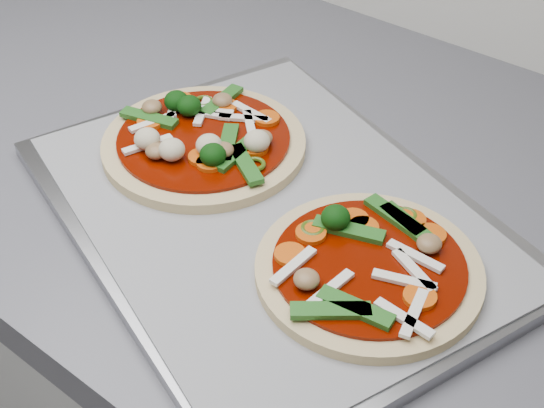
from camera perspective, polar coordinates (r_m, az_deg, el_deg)
The scene contains 5 objects.
base_cabinet at distance 1.33m, azimuth -16.19°, elevation -5.00°, with size 3.60×0.60×0.86m, color silver.
baking_tray at distance 0.66m, azimuth -0.21°, elevation -0.73°, with size 0.42×0.31×0.01m, color gray.
parchment at distance 0.65m, azimuth -0.21°, elevation -0.21°, with size 0.40×0.29×0.00m, color gray.
pizza_left at distance 0.71m, azimuth -5.19°, elevation 4.82°, with size 0.20×0.20×0.03m.
pizza_right at distance 0.59m, azimuth 7.21°, elevation -4.58°, with size 0.24×0.24×0.03m.
Camera 1 is at (0.84, 0.83, 1.34)m, focal length 50.00 mm.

